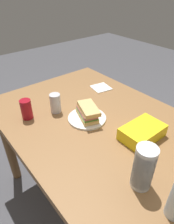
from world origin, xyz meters
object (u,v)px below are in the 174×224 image
plastic_cup_stack (144,168)px  soda_can_silver (55,103)px  chip_bag (142,132)px  dining_table (101,137)px  paper_plate (87,118)px  soda_can_red (26,109)px  sandwich (88,112)px

plastic_cup_stack → soda_can_silver: plastic_cup_stack is taller
soda_can_silver → chip_bag: bearing=23.9°
dining_table → plastic_cup_stack: bearing=-21.5°
dining_table → chip_bag: 0.27m
dining_table → paper_plate: 0.15m
soda_can_red → chip_bag: size_ratio=0.53×
paper_plate → soda_can_silver: 0.22m
chip_bag → soda_can_silver: soda_can_silver is taller
chip_bag → plastic_cup_stack: plastic_cup_stack is taller
dining_table → sandwich: sandwich is taller
chip_bag → plastic_cup_stack: 0.31m
sandwich → soda_can_red: 0.36m
paper_plate → plastic_cup_stack: plastic_cup_stack is taller
paper_plate → soda_can_silver: soda_can_silver is taller
dining_table → sandwich: (-0.09, -0.04, 0.15)m
plastic_cup_stack → dining_table: bearing=158.5°
dining_table → paper_plate: paper_plate is taller
chip_bag → soda_can_red: bearing=125.6°
dining_table → paper_plate: bearing=-157.2°
soda_can_red → soda_can_silver: size_ratio=1.00×
dining_table → sandwich: 0.18m
dining_table → soda_can_red: (-0.33, -0.31, 0.16)m
sandwich → soda_can_silver: bearing=-152.0°
sandwich → soda_can_silver: (-0.19, -0.10, 0.01)m
plastic_cup_stack → chip_bag: bearing=127.2°
chip_bag → plastic_cup_stack: size_ratio=1.13×
paper_plate → soda_can_red: size_ratio=1.87×
paper_plate → sandwich: size_ratio=1.12×
paper_plate → soda_can_silver: bearing=-151.6°
sandwich → chip_bag: sandwich is taller
dining_table → sandwich: size_ratio=7.09×
soda_can_red → chip_bag: 0.67m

